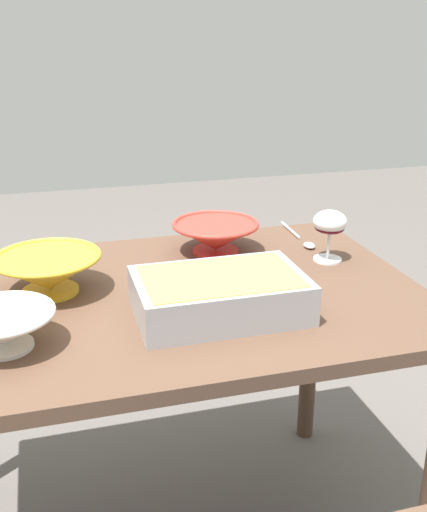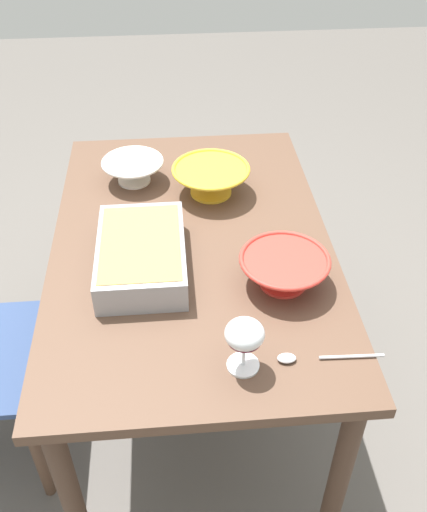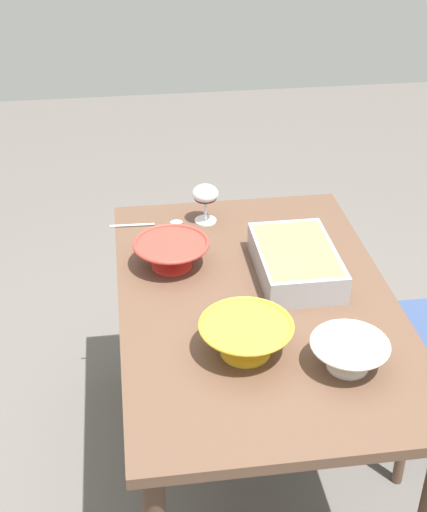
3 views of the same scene
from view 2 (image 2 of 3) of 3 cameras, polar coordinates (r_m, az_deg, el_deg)
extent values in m
plane|color=#5B5651|center=(2.23, -1.70, -13.85)|extent=(8.00, 8.00, 0.00)
cube|color=brown|center=(1.69, -2.18, 1.22)|extent=(1.25, 0.81, 0.03)
cylinder|color=#493427|center=(2.39, -11.06, 2.11)|extent=(0.06, 0.06, 0.73)
cylinder|color=#493427|center=(1.64, -13.73, -22.75)|extent=(0.06, 0.06, 0.73)
cylinder|color=#493427|center=(2.40, 5.54, 3.01)|extent=(0.06, 0.06, 0.73)
cylinder|color=#493427|center=(1.67, 12.24, -21.03)|extent=(0.06, 0.06, 0.73)
cylinder|color=brown|center=(1.92, -16.99, -18.33)|extent=(0.04, 0.04, 0.43)
cylinder|color=brown|center=(2.16, -15.42, -9.03)|extent=(0.04, 0.04, 0.43)
cylinder|color=white|center=(1.34, 2.95, -10.74)|extent=(0.08, 0.08, 0.01)
cylinder|color=white|center=(1.31, 3.01, -9.66)|extent=(0.01, 0.01, 0.07)
ellipsoid|color=white|center=(1.26, 3.11, -7.70)|extent=(0.09, 0.09, 0.06)
ellipsoid|color=#4C0A19|center=(1.27, 3.08, -8.20)|extent=(0.08, 0.08, 0.03)
cube|color=#99999E|center=(1.57, -7.13, 0.10)|extent=(0.36, 0.23, 0.09)
cube|color=tan|center=(1.54, -7.24, 1.13)|extent=(0.33, 0.21, 0.02)
cylinder|color=white|center=(1.95, -7.85, 7.47)|extent=(0.11, 0.11, 0.01)
cone|color=white|center=(1.93, -7.95, 8.39)|extent=(0.20, 0.20, 0.07)
torus|color=white|center=(1.92, -8.04, 9.23)|extent=(0.20, 0.20, 0.01)
cylinder|color=yellow|center=(1.88, -0.25, 6.38)|extent=(0.13, 0.13, 0.01)
cone|color=yellow|center=(1.85, -0.26, 7.54)|extent=(0.24, 0.24, 0.08)
torus|color=yellow|center=(1.83, -0.26, 8.62)|extent=(0.25, 0.25, 0.01)
cylinder|color=red|center=(1.54, 6.87, -2.55)|extent=(0.13, 0.13, 0.01)
cone|color=red|center=(1.52, 6.99, -1.41)|extent=(0.23, 0.23, 0.07)
torus|color=red|center=(1.49, 7.10, -0.35)|extent=(0.24, 0.24, 0.01)
cylinder|color=silver|center=(1.39, 13.53, -9.66)|extent=(0.01, 0.15, 0.01)
ellipsoid|color=silver|center=(1.36, 7.27, -10.01)|extent=(0.03, 0.05, 0.01)
camera|label=1|loc=(2.04, -44.91, 16.52)|focal=43.31mm
camera|label=3|loc=(3.04, 3.87, 43.09)|focal=50.45mm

